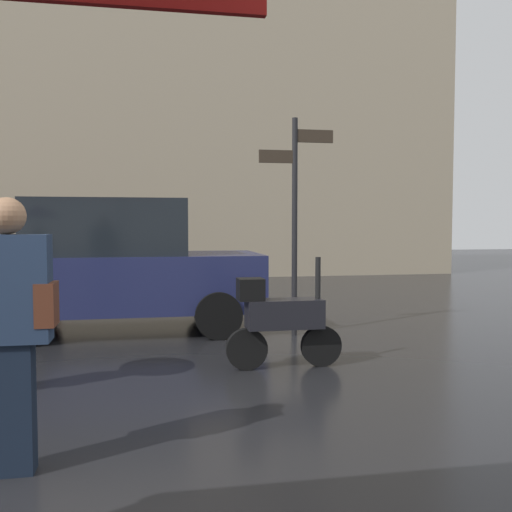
# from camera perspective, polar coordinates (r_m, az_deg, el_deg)

# --- Properties ---
(pedestrian_with_bag) EXTENTS (0.54, 0.24, 1.77)m
(pedestrian_with_bag) POSITION_cam_1_polar(r_m,az_deg,el_deg) (3.97, -23.19, -5.74)
(pedestrian_with_bag) COLOR black
(pedestrian_with_bag) RESTS_ON ground
(parked_scooter) EXTENTS (1.31, 0.32, 1.23)m
(parked_scooter) POSITION_cam_1_polar(r_m,az_deg,el_deg) (6.38, 2.47, -6.29)
(parked_scooter) COLOR black
(parked_scooter) RESTS_ON ground
(parked_car_right) EXTENTS (4.07, 1.89, 1.96)m
(parked_car_right) POSITION_cam_1_polar(r_m,az_deg,el_deg) (8.72, -13.56, -0.91)
(parked_car_right) COLOR #1E234C
(parked_car_right) RESTS_ON ground
(street_signpost) EXTENTS (1.08, 0.08, 3.11)m
(street_signpost) POSITION_cam_1_polar(r_m,az_deg,el_deg) (8.22, 3.91, 5.13)
(street_signpost) COLOR black
(street_signpost) RESTS_ON ground
(building_block) EXTENTS (19.84, 2.21, 13.77)m
(building_block) POSITION_cam_1_polar(r_m,az_deg,el_deg) (18.69, -12.02, 19.57)
(building_block) COLOR gray
(building_block) RESTS_ON ground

